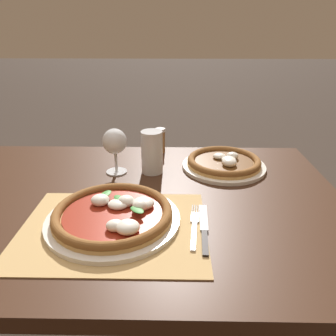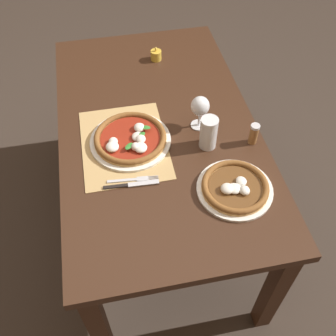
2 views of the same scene
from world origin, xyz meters
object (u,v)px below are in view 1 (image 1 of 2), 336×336
Objects in this scene: pint_glass at (152,153)px; knife at (204,228)px; pizza_far at (224,163)px; fork at (195,225)px; pizza_near at (114,215)px; wine_glass at (115,143)px; pepper_shaker at (160,140)px.

knife is (0.15, -0.34, -0.06)m from pint_glass.
pizza_far is 1.45× the size of fork.
pizza_far is 0.39m from fork.
wine_glass reaches higher than pizza_near.
wine_glass is 1.60× the size of pepper_shaker.
knife is at bearing -66.35° from pint_glass.
wine_glass is 0.72× the size of knife.
knife is 2.22× the size of pepper_shaker.
pint_glass is at bearing 113.65° from knife.
wine_glass reaches higher than pepper_shaker.
pizza_near is 0.32m from wine_glass.
fork is 2.07× the size of pepper_shaker.
knife is (0.23, -0.03, -0.02)m from pizza_near.
pint_glass reaches higher than knife.
pepper_shaker is at bearing 146.90° from pizza_far.
wine_glass is 0.13m from pint_glass.
wine_glass is at bearing 127.47° from fork.
pint_glass is 0.67× the size of knife.
wine_glass is at bearing -125.85° from pepper_shaker.
pizza_near reaches higher than pizza_far.
pint_glass is (0.12, 0.01, -0.04)m from wine_glass.
pizza_far is 3.00× the size of pepper_shaker.
pizza_far is at bearing -33.10° from pepper_shaker.
wine_glass is (-0.37, -0.05, 0.09)m from pizza_far.
pizza_far is at bearing 7.16° from wine_glass.
knife is 0.55m from pepper_shaker.
knife is at bearing -25.74° from fork.
pizza_near is at bearing 175.11° from fork.
pint_glass is 0.19m from pepper_shaker.
wine_glass is at bearing -176.94° from pint_glass.
wine_glass is 0.25m from pepper_shaker.
pint_glass is (0.08, 0.31, 0.05)m from pizza_near.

